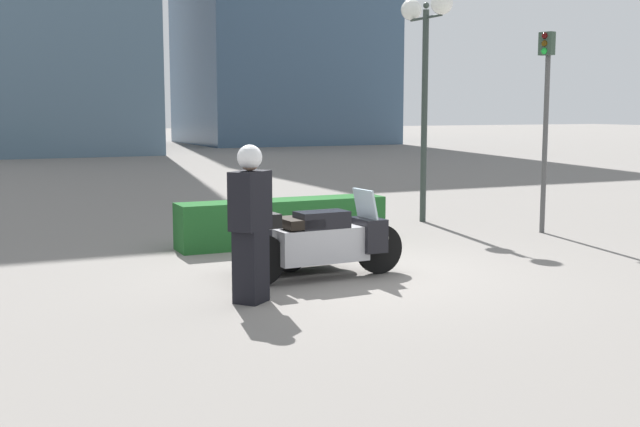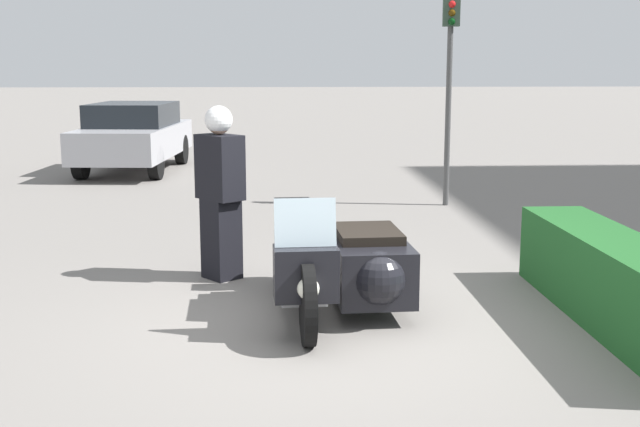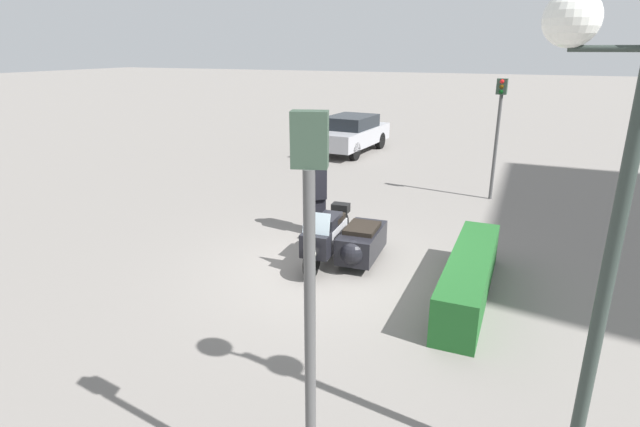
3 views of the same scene
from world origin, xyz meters
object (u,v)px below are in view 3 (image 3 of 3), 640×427
(traffic_light_near, at_px, (310,275))
(parked_car_background, at_px, (351,133))
(police_motorcycle, at_px, (346,240))
(officer_rider, at_px, (317,192))
(traffic_light_far, at_px, (498,121))
(hedge_bush_curbside, at_px, (469,277))

(traffic_light_near, relative_size, parked_car_background, 0.83)
(police_motorcycle, bearing_deg, officer_rider, -140.69)
(police_motorcycle, relative_size, traffic_light_near, 0.68)
(officer_rider, height_order, traffic_light_near, traffic_light_near)
(traffic_light_far, height_order, parked_car_background, traffic_light_far)
(police_motorcycle, height_order, hedge_bush_curbside, police_motorcycle)
(officer_rider, relative_size, parked_car_background, 0.42)
(officer_rider, height_order, parked_car_background, officer_rider)
(officer_rider, relative_size, hedge_bush_curbside, 0.52)
(officer_rider, distance_m, traffic_light_far, 5.58)
(police_motorcycle, distance_m, traffic_light_far, 6.23)
(hedge_bush_curbside, distance_m, traffic_light_far, 6.38)
(officer_rider, xyz_separation_m, parked_car_background, (-8.96, -2.41, -0.19))
(officer_rider, distance_m, parked_car_background, 9.28)
(police_motorcycle, xyz_separation_m, traffic_light_far, (-5.59, 2.19, 1.67))
(officer_rider, bearing_deg, traffic_light_near, -106.50)
(officer_rider, bearing_deg, police_motorcycle, -87.37)
(police_motorcycle, relative_size, parked_car_background, 0.57)
(parked_car_background, bearing_deg, hedge_bush_curbside, -146.34)
(parked_car_background, bearing_deg, officer_rider, -160.12)
(officer_rider, relative_size, traffic_light_near, 0.51)
(parked_car_background, bearing_deg, police_motorcycle, -156.00)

